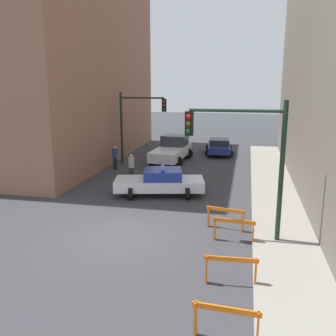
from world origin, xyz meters
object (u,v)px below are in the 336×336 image
(barrier_corner, at_px, (225,215))
(white_truck, at_px, (172,150))
(parked_car_near, at_px, (219,146))
(barrier_front, at_px, (226,318))
(traffic_light_near, at_px, (250,149))
(barrier_back, at_px, (234,227))
(police_car, at_px, (160,182))
(pedestrian_corner, at_px, (115,157))
(pedestrian_crossing, at_px, (131,167))
(traffic_light_far, at_px, (136,118))
(barrier_mid, at_px, (231,266))

(barrier_corner, bearing_deg, white_truck, 110.70)
(parked_car_near, height_order, barrier_front, parked_car_near)
(traffic_light_near, relative_size, barrier_back, 3.25)
(police_car, height_order, barrier_front, police_car)
(barrier_back, relative_size, barrier_corner, 1.01)
(white_truck, bearing_deg, parked_car_near, 52.05)
(barrier_corner, bearing_deg, pedestrian_corner, 131.15)
(pedestrian_crossing, height_order, barrier_front, pedestrian_crossing)
(traffic_light_far, relative_size, barrier_mid, 3.25)
(police_car, xyz_separation_m, barrier_corner, (3.70, -4.10, -0.11))
(traffic_light_far, relative_size, police_car, 1.04)
(pedestrian_corner, distance_m, barrier_corner, 12.29)
(police_car, xyz_separation_m, barrier_back, (4.09, -5.32, -0.11))
(traffic_light_far, bearing_deg, traffic_light_near, -56.92)
(parked_car_near, bearing_deg, barrier_corner, -89.56)
(parked_car_near, relative_size, barrier_back, 2.78)
(barrier_front, bearing_deg, white_truck, 104.94)
(pedestrian_crossing, relative_size, pedestrian_corner, 1.00)
(white_truck, bearing_deg, traffic_light_far, -148.14)
(traffic_light_far, height_order, pedestrian_crossing, traffic_light_far)
(traffic_light_far, height_order, white_truck, traffic_light_far)
(traffic_light_far, xyz_separation_m, barrier_front, (7.64, -18.29, -2.78))
(parked_car_near, distance_m, barrier_front, 23.31)
(traffic_light_far, relative_size, barrier_front, 3.25)
(traffic_light_near, bearing_deg, traffic_light_far, 123.08)
(barrier_mid, bearing_deg, traffic_light_far, 115.87)
(pedestrian_corner, height_order, barrier_front, pedestrian_corner)
(police_car, distance_m, barrier_front, 11.75)
(barrier_mid, relative_size, barrier_corner, 1.01)
(white_truck, relative_size, parked_car_near, 1.24)
(police_car, height_order, pedestrian_crossing, pedestrian_crossing)
(barrier_back, bearing_deg, white_truck, 110.44)
(traffic_light_near, height_order, traffic_light_far, traffic_light_near)
(parked_car_near, xyz_separation_m, pedestrian_corner, (-6.57, -7.07, 0.19))
(barrier_back, bearing_deg, pedestrian_crossing, 129.57)
(pedestrian_corner, bearing_deg, barrier_mid, -76.00)
(pedestrian_corner, relative_size, barrier_mid, 1.04)
(traffic_light_near, xyz_separation_m, parked_car_near, (-2.34, 17.27, -2.86))
(police_car, relative_size, pedestrian_crossing, 3.00)
(barrier_front, bearing_deg, barrier_back, 90.48)
(traffic_light_near, height_order, white_truck, traffic_light_near)
(traffic_light_near, height_order, barrier_front, traffic_light_near)
(barrier_front, relative_size, barrier_back, 1.00)
(pedestrian_crossing, relative_size, barrier_mid, 1.04)
(traffic_light_far, distance_m, barrier_corner, 13.76)
(barrier_mid, bearing_deg, white_truck, 107.03)
(parked_car_near, bearing_deg, barrier_mid, -89.50)
(white_truck, bearing_deg, barrier_mid, -69.09)
(white_truck, height_order, barrier_mid, white_truck)
(pedestrian_crossing, height_order, pedestrian_corner, same)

